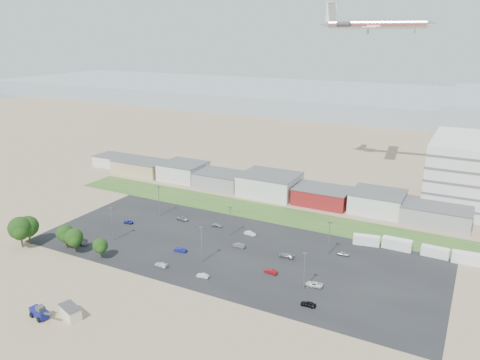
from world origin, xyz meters
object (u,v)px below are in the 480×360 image
Objects in this scene: parked_car_9 at (183,219)px; tree_far_left at (20,230)px; telehandler at (39,311)px; box_trailer_a at (366,240)px; parked_car_7 at (239,245)px; airliner at (376,24)px; parked_car_8 at (343,254)px; parked_car_13 at (203,276)px; parked_car_10 at (82,243)px; parked_car_3 at (161,265)px; parked_car_4 at (180,250)px; portable_shed at (70,312)px; parked_car_6 at (217,225)px; parked_car_12 at (286,256)px; parked_car_0 at (314,284)px; parked_car_11 at (250,233)px; parked_car_1 at (271,271)px; parked_car_2 at (308,304)px; parked_car_5 at (128,222)px.

tree_far_left is at bearing 146.69° from parked_car_9.
box_trailer_a is (56.30, 72.80, -0.18)m from telehandler.
box_trailer_a is at bearing -76.50° from parked_car_9.
telehandler is at bearing -21.33° from parked_car_7.
parked_car_8 is (13.26, -79.92, -64.30)m from airliner.
parked_car_10 is at bearing -96.11° from parked_car_13.
parked_car_10 is (-29.70, 0.06, 0.06)m from parked_car_3.
parked_car_8 is (52.17, 62.30, -1.07)m from telehandler.
parked_car_4 is 0.90× the size of parked_car_10.
parked_car_4 is (2.81, 39.23, -0.81)m from portable_shed.
portable_shed reaches higher than parked_car_4.
parked_car_4 is 1.04× the size of parked_car_6.
parked_car_12 reaches higher than parked_car_8.
portable_shed is 1.39× the size of parked_car_9.
parked_car_11 is at bearing -132.47° from parked_car_0.
box_trailer_a is 1.76× the size of parked_car_0.
parked_car_1 is 58.99m from parked_car_10.
telehandler is at bearing -33.48° from tree_far_left.
portable_shed is at bearing -166.03° from parked_car_9.
parked_car_8 is 0.81× the size of parked_car_9.
tree_far_left reaches higher than parked_car_3.
tree_far_left is 2.99× the size of parked_car_2.
portable_shed reaches higher than parked_car_11.
parked_car_12 reaches higher than parked_car_5.
box_trailer_a is 2.06× the size of parked_car_6.
parked_car_11 is at bearing 80.65° from telehandler.
parked_car_3 is at bearing 179.39° from parked_car_6.
parked_car_9 is (14.66, 10.95, -0.00)m from parked_car_5.
portable_shed reaches higher than parked_car_9.
parked_car_13 is (-29.20, -0.03, -0.06)m from parked_car_2.
portable_shed is 1.52× the size of parked_car_11.
parked_car_3 is at bearing 49.46° from parked_car_5.
parked_car_10 is (-16.06, -30.43, 0.06)m from parked_car_9.
parked_car_12 is at bearing 128.27° from parked_car_3.
parked_car_1 is 35.33m from parked_car_6.
parked_car_1 reaches higher than parked_car_6.
parked_car_7 reaches higher than parked_car_1.
box_trailer_a is 2.29× the size of parked_car_13.
box_trailer_a is 26.62m from parked_car_12.
portable_shed reaches higher than parked_car_5.
parked_car_12 is (0.15, 10.50, 0.04)m from parked_car_1.
parked_car_7 is at bearing -87.61° from parked_car_12.
parked_car_12 is at bearing -174.43° from parked_car_1.
parked_car_10 reaches higher than parked_car_8.
parked_car_6 is 1.12× the size of parked_car_13.
parked_car_11 is (-15.96, 19.59, 0.02)m from parked_car_1.
parked_car_4 is (-28.86, -0.40, 0.04)m from parked_car_1.
parked_car_5 is (-28.29, 19.53, 0.00)m from parked_car_3.
parked_car_4 is at bearing 103.71° from portable_shed.
tree_far_left reaches higher than parked_car_6.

